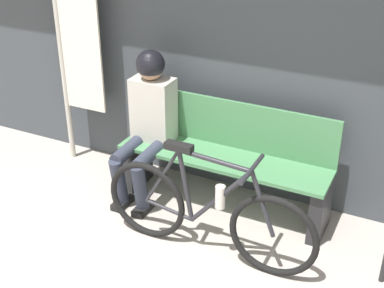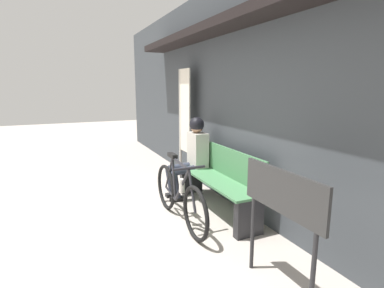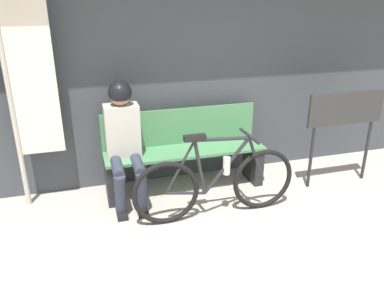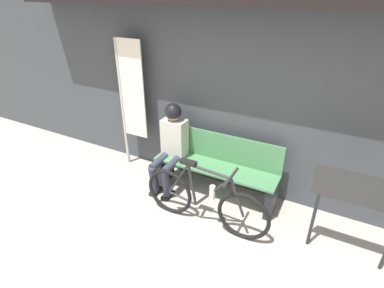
{
  "view_description": "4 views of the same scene",
  "coord_description": "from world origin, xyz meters",
  "px_view_note": "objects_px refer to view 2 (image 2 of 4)",
  "views": [
    {
      "loc": [
        1.18,
        -1.31,
        2.53
      ],
      "look_at": [
        -0.32,
        1.74,
        0.74
      ],
      "focal_mm": 50.0,
      "sensor_mm": 36.0,
      "label": 1
    },
    {
      "loc": [
        3.23,
        0.18,
        1.71
      ],
      "look_at": [
        -0.36,
        1.82,
        0.95
      ],
      "focal_mm": 28.0,
      "sensor_mm": 36.0,
      "label": 2
    },
    {
      "loc": [
        -1.22,
        -1.46,
        1.99
      ],
      "look_at": [
        -0.22,
        1.88,
        0.62
      ],
      "focal_mm": 35.0,
      "sensor_mm": 36.0,
      "label": 3
    },
    {
      "loc": [
        1.12,
        -1.08,
        2.62
      ],
      "look_at": [
        -0.38,
        1.74,
        0.95
      ],
      "focal_mm": 28.0,
      "sensor_mm": 36.0,
      "label": 4
    }
  ],
  "objects_px": {
    "bicycle": "(179,196)",
    "signboard": "(282,202)",
    "person_seated": "(192,151)",
    "banner_pole": "(184,115)",
    "park_bench_near": "(219,181)"
  },
  "relations": [
    {
      "from": "bicycle",
      "to": "person_seated",
      "type": "bearing_deg",
      "value": 145.44
    },
    {
      "from": "person_seated",
      "to": "banner_pole",
      "type": "bearing_deg",
      "value": 165.82
    },
    {
      "from": "park_bench_near",
      "to": "person_seated",
      "type": "bearing_deg",
      "value": -170.33
    },
    {
      "from": "signboard",
      "to": "park_bench_near",
      "type": "bearing_deg",
      "value": 167.11
    },
    {
      "from": "banner_pole",
      "to": "park_bench_near",
      "type": "bearing_deg",
      "value": -3.9
    },
    {
      "from": "banner_pole",
      "to": "signboard",
      "type": "xyz_separation_m",
      "value": [
        3.18,
        -0.49,
        -0.4
      ]
    },
    {
      "from": "bicycle",
      "to": "signboard",
      "type": "xyz_separation_m",
      "value": [
        1.56,
        0.26,
        0.45
      ]
    },
    {
      "from": "park_bench_near",
      "to": "banner_pole",
      "type": "bearing_deg",
      "value": 176.1
    },
    {
      "from": "park_bench_near",
      "to": "banner_pole",
      "type": "distance_m",
      "value": 1.68
    },
    {
      "from": "bicycle",
      "to": "signboard",
      "type": "distance_m",
      "value": 1.65
    },
    {
      "from": "bicycle",
      "to": "signboard",
      "type": "bearing_deg",
      "value": 9.49
    },
    {
      "from": "person_seated",
      "to": "banner_pole",
      "type": "relative_size",
      "value": 0.62
    },
    {
      "from": "person_seated",
      "to": "banner_pole",
      "type": "xyz_separation_m",
      "value": [
        -0.84,
        0.21,
        0.48
      ]
    },
    {
      "from": "person_seated",
      "to": "park_bench_near",
      "type": "bearing_deg",
      "value": 9.67
    },
    {
      "from": "signboard",
      "to": "banner_pole",
      "type": "bearing_deg",
      "value": 171.25
    }
  ]
}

